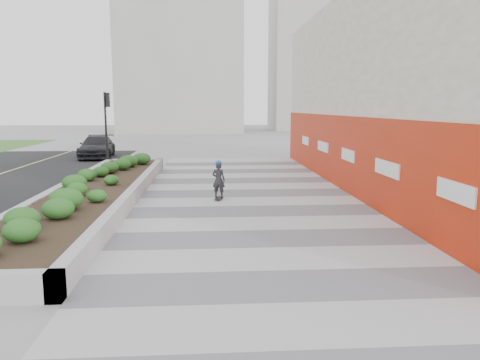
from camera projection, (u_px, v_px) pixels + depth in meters
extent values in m
plane|color=gray|center=(277.00, 261.00, 10.23)|extent=(160.00, 160.00, 0.00)
cube|color=#A8A8AD|center=(261.00, 227.00, 13.19)|extent=(8.00, 36.00, 0.01)
cube|color=#BCB0A1|center=(417.00, 91.00, 18.96)|extent=(6.00, 24.00, 8.00)
cube|color=red|center=(343.00, 153.00, 19.14)|extent=(0.12, 24.00, 3.00)
cube|color=#9E9EA0|center=(135.00, 164.00, 25.45)|extent=(3.00, 0.30, 0.55)
cube|color=#9E9EA0|center=(58.00, 194.00, 16.63)|extent=(0.30, 18.00, 0.55)
cube|color=#9E9EA0|center=(134.00, 193.00, 16.81)|extent=(0.30, 18.00, 0.55)
cube|color=#2D2116|center=(96.00, 194.00, 16.73)|extent=(2.40, 17.40, 0.50)
cylinder|color=black|center=(106.00, 129.00, 26.67)|extent=(0.12, 0.12, 4.20)
cube|color=black|center=(108.00, 100.00, 26.43)|extent=(0.18, 0.28, 0.80)
cube|color=#ADAAA3|center=(181.00, 57.00, 62.57)|extent=(16.00, 12.00, 20.00)
cube|color=#ADAAA3|center=(320.00, 47.00, 68.53)|extent=(14.00, 10.00, 24.00)
cylinder|color=#595654|center=(279.00, 226.00, 13.22)|extent=(0.44, 0.44, 0.01)
cube|color=black|center=(219.00, 198.00, 17.03)|extent=(0.35, 0.75, 0.02)
imported|color=#28292D|center=(219.00, 180.00, 16.92)|extent=(0.55, 0.44, 1.31)
sphere|color=blue|center=(219.00, 163.00, 16.83)|extent=(0.23, 0.23, 0.23)
imported|color=black|center=(97.00, 147.00, 31.21)|extent=(2.51, 5.19, 1.46)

